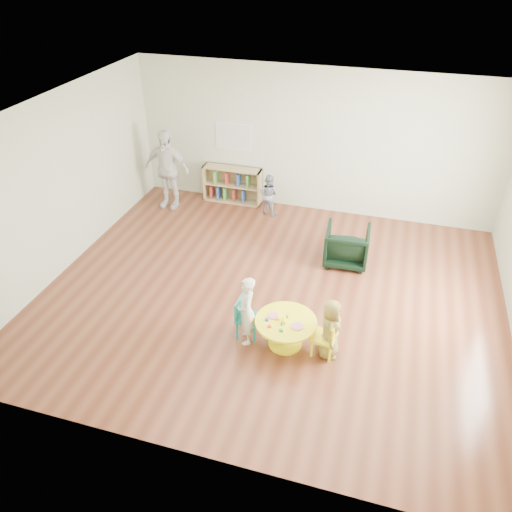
# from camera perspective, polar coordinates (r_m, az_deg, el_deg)

# --- Properties ---
(room) EXTENTS (7.10, 7.00, 2.80)m
(room) POSITION_cam_1_polar(r_m,az_deg,el_deg) (6.86, 2.14, 8.26)
(room) COLOR brown
(room) RESTS_ON ground
(activity_table) EXTENTS (0.84, 0.84, 0.46)m
(activity_table) POSITION_cam_1_polar(r_m,az_deg,el_deg) (6.81, 3.41, -8.22)
(activity_table) COLOR #FFF615
(activity_table) RESTS_ON ground
(kid_chair_left) EXTENTS (0.33, 0.33, 0.59)m
(kid_chair_left) POSITION_cam_1_polar(r_m,az_deg,el_deg) (6.94, -1.18, -6.91)
(kid_chair_left) COLOR teal
(kid_chair_left) RESTS_ON ground
(kid_chair_right) EXTENTS (0.34, 0.34, 0.57)m
(kid_chair_right) POSITION_cam_1_polar(r_m,az_deg,el_deg) (6.71, 8.16, -9.13)
(kid_chair_right) COLOR #FFF615
(kid_chair_right) RESTS_ON ground
(bookshelf) EXTENTS (1.20, 0.30, 0.75)m
(bookshelf) POSITION_cam_1_polar(r_m,az_deg,el_deg) (10.41, -2.73, 8.17)
(bookshelf) COLOR #A18A59
(bookshelf) RESTS_ON ground
(alphabet_poster) EXTENTS (0.74, 0.01, 0.54)m
(alphabet_poster) POSITION_cam_1_polar(r_m,az_deg,el_deg) (10.14, -2.57, 13.49)
(alphabet_poster) COLOR white
(alphabet_poster) RESTS_ON ground
(armchair) EXTENTS (0.75, 0.77, 0.66)m
(armchair) POSITION_cam_1_polar(r_m,az_deg,el_deg) (8.53, 10.33, 1.19)
(armchair) COLOR black
(armchair) RESTS_ON ground
(child_left) EXTENTS (0.36, 0.44, 1.03)m
(child_left) POSITION_cam_1_polar(r_m,az_deg,el_deg) (6.71, -1.08, -6.30)
(child_left) COLOR silver
(child_left) RESTS_ON ground
(child_right) EXTENTS (0.31, 0.45, 0.88)m
(child_right) POSITION_cam_1_polar(r_m,az_deg,el_deg) (6.62, 8.48, -8.23)
(child_right) COLOR yellow
(child_right) RESTS_ON ground
(toddler) EXTENTS (0.47, 0.40, 0.83)m
(toddler) POSITION_cam_1_polar(r_m,az_deg,el_deg) (9.88, 1.46, 7.05)
(toddler) COLOR #1B2245
(toddler) RESTS_ON ground
(adult_caretaker) EXTENTS (0.95, 0.41, 1.60)m
(adult_caretaker) POSITION_cam_1_polar(r_m,az_deg,el_deg) (10.17, -10.16, 9.73)
(adult_caretaker) COLOR silver
(adult_caretaker) RESTS_ON ground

